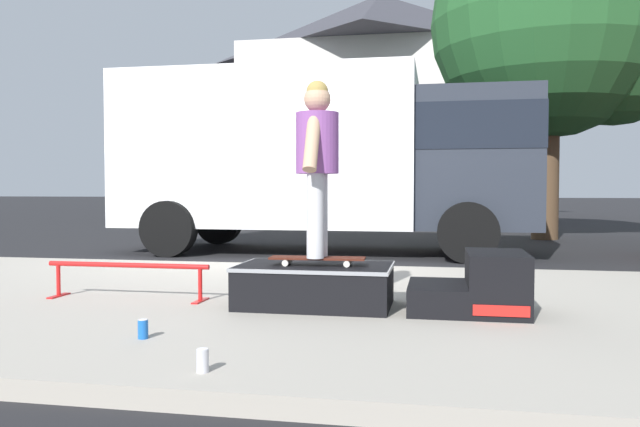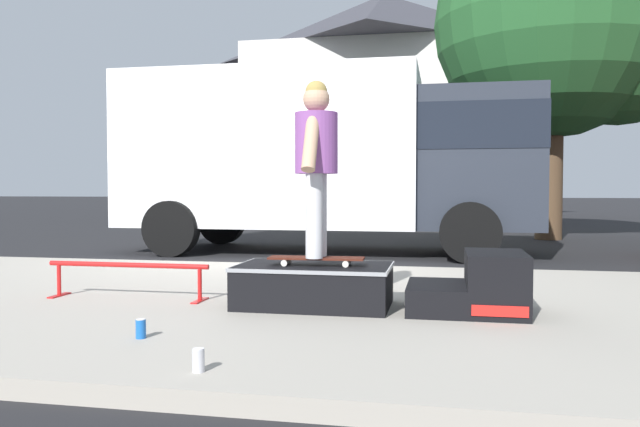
% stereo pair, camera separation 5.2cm
% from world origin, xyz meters
% --- Properties ---
extents(ground_plane, '(140.00, 140.00, 0.00)m').
position_xyz_m(ground_plane, '(0.00, 0.00, 0.00)').
color(ground_plane, black).
extents(sidewalk_slab, '(50.00, 5.00, 0.12)m').
position_xyz_m(sidewalk_slab, '(0.00, -3.00, 0.06)').
color(sidewalk_slab, '#A8A093').
rests_on(sidewalk_slab, ground).
extents(skate_box, '(1.26, 0.77, 0.34)m').
position_xyz_m(skate_box, '(1.24, -3.29, 0.31)').
color(skate_box, black).
rests_on(skate_box, sidewalk_slab).
extents(kicker_ramp, '(0.91, 0.75, 0.48)m').
position_xyz_m(kicker_ramp, '(2.54, -3.29, 0.32)').
color(kicker_ramp, black).
rests_on(kicker_ramp, sidewalk_slab).
extents(grind_rail, '(1.51, 0.28, 0.32)m').
position_xyz_m(grind_rail, '(-0.45, -3.26, 0.36)').
color(grind_rail, red).
rests_on(grind_rail, sidewalk_slab).
extents(skateboard, '(0.79, 0.24, 0.07)m').
position_xyz_m(skateboard, '(1.26, -3.33, 0.52)').
color(skateboard, '#4C1E14').
rests_on(skateboard, skate_box).
extents(skater_kid, '(0.35, 0.74, 1.43)m').
position_xyz_m(skater_kid, '(1.26, -3.33, 1.38)').
color(skater_kid, silver).
rests_on(skater_kid, skateboard).
extents(soda_can, '(0.07, 0.07, 0.13)m').
position_xyz_m(soda_can, '(1.01, -5.21, 0.18)').
color(soda_can, silver).
rests_on(soda_can, sidewalk_slab).
extents(soda_can_b, '(0.07, 0.07, 0.13)m').
position_xyz_m(soda_can_b, '(0.35, -4.59, 0.18)').
color(soda_can_b, '#1959B2').
rests_on(soda_can_b, sidewalk_slab).
extents(box_truck, '(6.91, 2.63, 3.05)m').
position_xyz_m(box_truck, '(0.35, 2.20, 1.70)').
color(box_truck, white).
rests_on(box_truck, ground).
extents(street_tree_main, '(5.41, 4.91, 7.09)m').
position_xyz_m(street_tree_main, '(4.81, 5.75, 4.48)').
color(street_tree_main, brown).
rests_on(street_tree_main, ground).
extents(house_behind, '(9.54, 8.22, 8.40)m').
position_xyz_m(house_behind, '(0.08, 15.22, 4.24)').
color(house_behind, silver).
rests_on(house_behind, ground).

